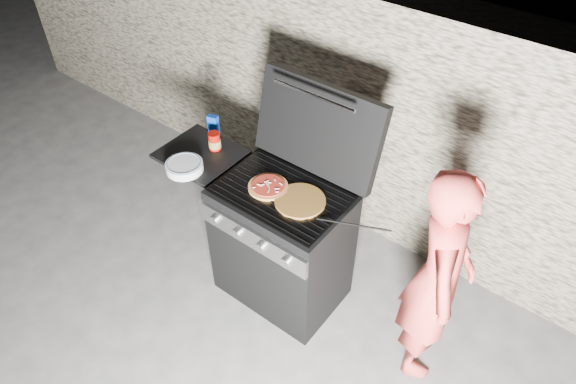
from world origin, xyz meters
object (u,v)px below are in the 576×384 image
Objects in this scene: pizza_topped at (268,186)px; sauce_jar at (214,141)px; gas_grill at (253,228)px; person at (438,278)px.

sauce_jar is at bearing 169.37° from pizza_topped.
person reaches higher than gas_grill.
person is (1.60, 0.04, -0.23)m from sauce_jar.
gas_grill is at bearing 73.08° from person.
pizza_topped is 0.16× the size of person.
person reaches higher than pizza_topped.
sauce_jar is 1.62m from person.
gas_grill is 5.57× the size of pizza_topped.
sauce_jar is at bearing 68.49° from person.
person is at bearing 1.30° from sauce_jar.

